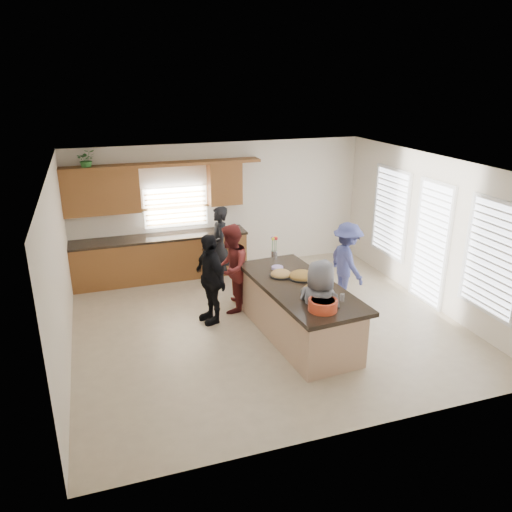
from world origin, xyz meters
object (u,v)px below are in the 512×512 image
object	(u,v)px
woman_right_back	(347,262)
salad_bowl	(323,304)
woman_left_back	(219,247)
island	(299,312)
woman_left_mid	(231,269)
woman_right_front	(319,312)
woman_left_front	(210,279)

from	to	relation	value
woman_right_back	salad_bowl	bearing A→B (deg)	141.89
woman_right_back	woman_left_back	bearing A→B (deg)	53.42
woman_right_back	island	bearing A→B (deg)	124.94
woman_left_mid	woman_right_front	world-z (taller)	woman_left_mid
woman_right_back	woman_right_front	xyz separation A→B (m)	(-1.44, -1.82, 0.03)
woman_left_mid	salad_bowl	bearing A→B (deg)	43.62
island	woman_left_mid	xyz separation A→B (m)	(-0.77, 1.35, 0.37)
salad_bowl	woman_left_mid	distance (m)	2.43
woman_left_back	woman_right_back	distance (m)	2.59
island	salad_bowl	bearing A→B (deg)	-97.80
woman_left_mid	woman_right_back	size ratio (longest dim) A/B	1.06
island	woman_left_mid	bearing A→B (deg)	115.20
salad_bowl	woman_right_back	bearing A→B (deg)	53.78
woman_left_front	woman_right_front	xyz separation A→B (m)	(1.25, -1.77, -0.00)
island	woman_right_front	bearing A→B (deg)	-94.14
woman_left_back	woman_left_mid	xyz separation A→B (m)	(-0.09, -1.21, -0.01)
salad_bowl	woman_left_mid	xyz separation A→B (m)	(-0.72, 2.31, -0.22)
woman_left_front	salad_bowl	bearing A→B (deg)	16.86
island	woman_left_mid	distance (m)	1.60
woman_right_back	woman_right_front	size ratio (longest dim) A/B	0.96
woman_left_back	woman_right_front	world-z (taller)	woman_left_back
woman_left_back	woman_left_front	xyz separation A→B (m)	(-0.56, -1.53, -0.03)
woman_right_front	woman_left_front	bearing A→B (deg)	-5.85
salad_bowl	woman_left_back	xyz separation A→B (m)	(-0.63, 3.52, -0.20)
woman_left_front	woman_right_back	world-z (taller)	woman_left_front
woman_right_front	woman_right_back	bearing A→B (deg)	-79.44
salad_bowl	woman_left_front	xyz separation A→B (m)	(-1.19, 2.00, -0.23)
island	woman_right_back	bearing A→B (deg)	32.17
woman_left_back	woman_left_front	distance (m)	1.63
island	woman_right_front	size ratio (longest dim) A/B	1.72
woman_left_mid	woman_left_front	size ratio (longest dim) A/B	1.01
woman_left_front	woman_right_back	size ratio (longest dim) A/B	1.05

